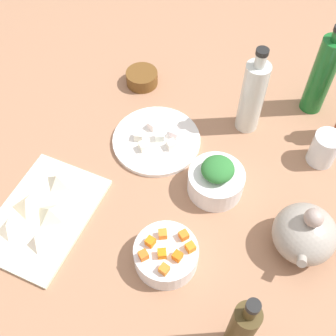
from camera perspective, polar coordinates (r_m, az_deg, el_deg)
name	(u,v)px	position (r cm, az deg, el deg)	size (l,w,h in cm)	color
tabletop	(168,183)	(106.97, 0.00, -2.00)	(190.00, 190.00, 3.00)	#A47355
cutting_board	(44,215)	(104.08, -16.34, -6.10)	(29.50, 20.43, 1.00)	silver
plate_tofu	(157,140)	(112.40, -1.55, 3.74)	(23.18, 23.18, 1.20)	white
bowl_greens	(216,182)	(102.15, 6.42, -1.84)	(13.43, 13.43, 6.42)	white
bowl_carrots	(166,255)	(93.15, -0.26, -11.59)	(13.92, 13.92, 5.36)	white
bowl_small_side	(142,78)	(126.74, -3.52, 11.98)	(9.19, 9.19, 4.03)	brown
teapot	(305,233)	(96.45, 17.86, -8.36)	(15.84, 13.80, 14.62)	#A2998E
bottle_0	(322,75)	(119.76, 19.98, 11.67)	(6.07, 6.07, 26.66)	#1A6728
bottle_2	(252,96)	(110.58, 11.25, 9.43)	(6.11, 6.11, 25.59)	silver
bottle_3	(241,330)	(81.19, 9.74, -20.60)	(4.70, 4.70, 24.42)	#463618
drinking_glass_0	(324,149)	(112.60, 20.22, 2.45)	(6.87, 6.87, 9.04)	white
carrot_cube_0	(177,256)	(89.18, 1.28, -11.72)	(1.80, 1.80, 1.80)	orange
carrot_cube_1	(184,235)	(91.20, 2.12, -9.00)	(1.80, 1.80, 1.80)	orange
carrot_cube_2	(143,255)	(89.38, -3.32, -11.59)	(1.80, 1.80, 1.80)	orange
carrot_cube_3	(162,254)	(89.38, -0.82, -11.42)	(1.80, 1.80, 1.80)	orange
carrot_cube_4	(164,269)	(88.08, -0.52, -13.42)	(1.80, 1.80, 1.80)	orange
carrot_cube_5	(150,242)	(90.56, -2.38, -9.84)	(1.80, 1.80, 1.80)	orange
carrot_cube_6	(163,234)	(91.26, -0.71, -8.85)	(1.80, 1.80, 1.80)	orange
carrot_cube_7	(190,247)	(90.08, 3.02, -10.56)	(1.80, 1.80, 1.80)	orange
chopped_greens_mound	(218,169)	(97.84, 6.70, -0.16)	(7.83, 7.66, 4.07)	#2D7532
tofu_cube_0	(159,136)	(111.04, -1.16, 4.27)	(2.20, 2.20, 2.20)	white
tofu_cube_1	(143,146)	(109.15, -3.31, 2.94)	(2.20, 2.20, 2.20)	white
tofu_cube_2	(153,125)	(113.55, -2.03, 5.76)	(2.20, 2.20, 2.20)	white
tofu_cube_3	(171,145)	(109.30, 0.42, 3.16)	(2.20, 2.20, 2.20)	white
tofu_cube_4	(175,133)	(111.70, 0.93, 4.69)	(2.20, 2.20, 2.20)	white
tofu_cube_5	(139,136)	(111.40, -3.94, 4.34)	(2.20, 2.20, 2.20)	white
dumpling_0	(27,203)	(104.56, -18.42, -4.51)	(5.54, 5.21, 2.94)	beige
dumpling_1	(57,180)	(106.07, -14.61, -1.56)	(5.11, 4.36, 3.02)	beige
dumpling_2	(50,212)	(101.80, -15.56, -5.74)	(5.74, 5.32, 2.84)	beige
dumpling_3	(36,240)	(99.07, -17.29, -9.25)	(4.08, 3.56, 3.12)	beige
dumpling_4	(7,228)	(103.15, -20.79, -7.48)	(4.49, 3.95, 2.31)	beige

